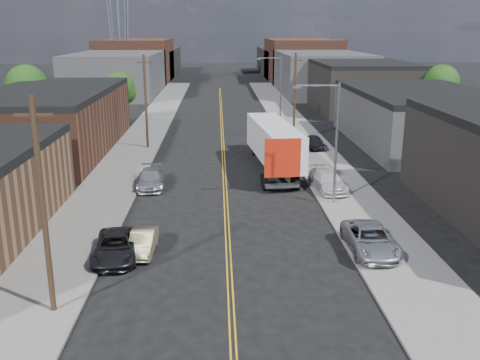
{
  "coord_description": "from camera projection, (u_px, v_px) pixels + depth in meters",
  "views": [
    {
      "loc": [
        -0.53,
        -12.41,
        12.69
      ],
      "look_at": [
        0.96,
        23.22,
        2.5
      ],
      "focal_mm": 40.0,
      "sensor_mm": 36.0,
      "label": 1
    }
  ],
  "objects": [
    {
      "name": "ground",
      "position": [
        222.0,
        124.0,
        73.07
      ],
      "size": [
        260.0,
        260.0,
        0.0
      ],
      "primitive_type": "plane",
      "color": "black",
      "rests_on": "ground"
    },
    {
      "name": "centerline",
      "position": [
        223.0,
        148.0,
        58.66
      ],
      "size": [
        0.32,
        120.0,
        0.01
      ],
      "primitive_type": "cube",
      "color": "gold",
      "rests_on": "ground"
    },
    {
      "name": "sidewalk_left",
      "position": [
        136.0,
        148.0,
        58.26
      ],
      "size": [
        5.0,
        140.0,
        0.15
      ],
      "primitive_type": "cube",
      "color": "slate",
      "rests_on": "ground"
    },
    {
      "name": "sidewalk_right",
      "position": [
        309.0,
        146.0,
        59.02
      ],
      "size": [
        5.0,
        140.0,
        0.15
      ],
      "primitive_type": "cube",
      "color": "slate",
      "rests_on": "ground"
    },
    {
      "name": "warehouse_brown",
      "position": [
        52.0,
        120.0,
        56.07
      ],
      "size": [
        12.0,
        26.0,
        6.6
      ],
      "color": "#532D21",
      "rests_on": "ground"
    },
    {
      "name": "industrial_right_b",
      "position": [
        419.0,
        117.0,
        59.67
      ],
      "size": [
        14.0,
        24.0,
        6.1
      ],
      "color": "#363638",
      "rests_on": "ground"
    },
    {
      "name": "industrial_right_c",
      "position": [
        360.0,
        86.0,
        84.44
      ],
      "size": [
        14.0,
        22.0,
        7.6
      ],
      "color": "black",
      "rests_on": "ground"
    },
    {
      "name": "skyline_left_a",
      "position": [
        118.0,
        74.0,
        104.79
      ],
      "size": [
        16.0,
        30.0,
        8.0
      ],
      "primitive_type": "cube",
      "color": "#363638",
      "rests_on": "ground"
    },
    {
      "name": "skyline_right_a",
      "position": [
        320.0,
        73.0,
        106.4
      ],
      "size": [
        16.0,
        30.0,
        8.0
      ],
      "primitive_type": "cube",
      "color": "#363638",
      "rests_on": "ground"
    },
    {
      "name": "skyline_left_b",
      "position": [
        136.0,
        61.0,
        128.53
      ],
      "size": [
        16.0,
        26.0,
        10.0
      ],
      "primitive_type": "cube",
      "color": "#532D21",
      "rests_on": "ground"
    },
    {
      "name": "skyline_right_b",
      "position": [
        301.0,
        60.0,
        130.14
      ],
      "size": [
        16.0,
        26.0,
        10.0
      ],
      "primitive_type": "cube",
      "color": "#532D21",
      "rests_on": "ground"
    },
    {
      "name": "skyline_left_c",
      "position": [
        147.0,
        62.0,
        148.16
      ],
      "size": [
        16.0,
        40.0,
        7.0
      ],
      "primitive_type": "cube",
      "color": "black",
      "rests_on": "ground"
    },
    {
      "name": "skyline_right_c",
      "position": [
        290.0,
        62.0,
        149.77
      ],
      "size": [
        16.0,
        40.0,
        7.0
      ],
      "primitive_type": "cube",
      "color": "black",
      "rests_on": "ground"
    },
    {
      "name": "streetlight_near",
      "position": [
        331.0,
        134.0,
        38.29
      ],
      "size": [
        3.39,
        0.25,
        9.0
      ],
      "color": "gray",
      "rests_on": "ground"
    },
    {
      "name": "streetlight_far",
      "position": [
        278.0,
        84.0,
        71.91
      ],
      "size": [
        3.39,
        0.25,
        9.0
      ],
      "color": "gray",
      "rests_on": "ground"
    },
    {
      "name": "utility_pole_left_near",
      "position": [
        43.0,
        207.0,
        23.29
      ],
      "size": [
        1.6,
        0.26,
        10.0
      ],
      "color": "black",
      "rests_on": "ground"
    },
    {
      "name": "utility_pole_left_far",
      "position": [
        146.0,
        101.0,
        56.92
      ],
      "size": [
        1.6,
        0.26,
        10.0
      ],
      "color": "black",
      "rests_on": "ground"
    },
    {
      "name": "utility_pole_right",
      "position": [
        295.0,
        97.0,
        60.46
      ],
      "size": [
        1.6,
        0.26,
        10.0
      ],
      "color": "black",
      "rests_on": "ground"
    },
    {
      "name": "tree_left_mid",
      "position": [
        28.0,
        88.0,
        65.8
      ],
      "size": [
        5.1,
        5.04,
        8.37
      ],
      "color": "black",
      "rests_on": "ground"
    },
    {
      "name": "tree_left_far",
      "position": [
        120.0,
        89.0,
        73.17
      ],
      "size": [
        4.35,
        4.2,
        6.97
      ],
      "color": "black",
      "rests_on": "ground"
    },
    {
      "name": "tree_right_far",
      "position": [
        442.0,
        85.0,
        72.85
      ],
      "size": [
        4.85,
        4.76,
        7.91
      ],
      "color": "black",
      "rests_on": "ground"
    },
    {
      "name": "semi_truck",
      "position": [
        272.0,
        141.0,
        49.84
      ],
      "size": [
        4.15,
        17.08,
        4.42
      ],
      "rotation": [
        0.0,
        0.0,
        0.1
      ],
      "color": "silver",
      "rests_on": "ground"
    },
    {
      "name": "car_left_b",
      "position": [
        143.0,
        242.0,
        31.15
      ],
      "size": [
        1.48,
        3.97,
        1.3
      ],
      "primitive_type": "imported",
      "rotation": [
        0.0,
        0.0,
        -0.03
      ],
      "color": "#8E825D",
      "rests_on": "ground"
    },
    {
      "name": "car_left_c",
      "position": [
        116.0,
        246.0,
        30.34
      ],
      "size": [
        2.75,
        5.32,
        1.43
      ],
      "primitive_type": "imported",
      "rotation": [
        0.0,
        0.0,
        0.07
      ],
      "color": "black",
      "rests_on": "ground"
    },
    {
      "name": "car_left_d",
      "position": [
        151.0,
        179.0,
        43.85
      ],
      "size": [
        2.44,
        5.27,
        1.49
      ],
      "primitive_type": "imported",
      "rotation": [
        0.0,
        0.0,
        0.07
      ],
      "color": "#9C9DA1",
      "rests_on": "ground"
    },
    {
      "name": "car_right_lot_a",
      "position": [
        370.0,
        239.0,
        30.88
      ],
      "size": [
        2.53,
        5.46,
        1.52
      ],
      "primitive_type": "imported",
      "rotation": [
        0.0,
        0.0,
        0.0
      ],
      "color": "#AFB2B4",
      "rests_on": "sidewalk_right"
    },
    {
      "name": "car_right_lot_b",
      "position": [
        328.0,
        181.0,
        42.71
      ],
      "size": [
        2.76,
        5.43,
        1.51
      ],
      "primitive_type": "imported",
      "rotation": [
        0.0,
        0.0,
        0.13
      ],
      "color": "silver",
      "rests_on": "sidewalk_right"
    },
    {
      "name": "car_right_lot_c",
      "position": [
        315.0,
        142.0,
        57.38
      ],
      "size": [
        2.08,
        4.26,
        1.4
      ],
      "primitive_type": "imported",
      "rotation": [
        0.0,
        0.0,
        0.1
      ],
      "color": "black",
      "rests_on": "sidewalk_right"
    }
  ]
}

